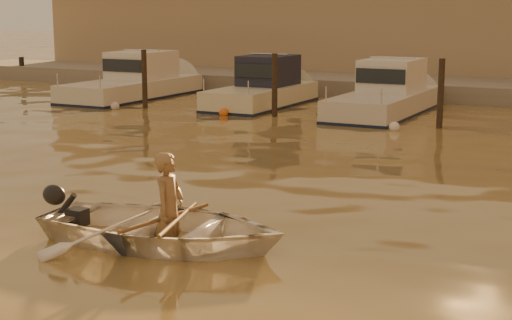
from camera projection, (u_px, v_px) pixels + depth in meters
The scene contains 16 objects.
ground_plane at pixel (199, 267), 10.54m from camera, with size 160.00×160.00×0.00m, color olive.
dinghy at pixel (163, 227), 11.50m from camera, with size 2.68×3.75×0.78m, color white.
person at pixel (169, 210), 11.42m from camera, with size 0.62×0.40×1.69m, color olive.
outboard_motor at pixel (76, 217), 12.03m from camera, with size 0.90×0.40×0.70m, color black, non-canonical shape.
oar_port at pixel (178, 219), 11.39m from camera, with size 0.06×0.06×2.10m, color brown.
oar_starboard at pixel (166, 217), 11.46m from camera, with size 0.06×0.06×2.10m, color brown.
moored_boat_0 at pixel (132, 82), 30.03m from camera, with size 2.33×7.38×1.75m, color silver, non-canonical shape.
moored_boat_1 at pixel (262, 88), 27.56m from camera, with size 2.06×6.19×1.75m, color beige, non-canonical shape.
moored_boat_2 at pixel (386, 95), 25.54m from camera, with size 2.13×7.19×1.75m, color silver, non-canonical shape.
piling_0 at pixel (145, 82), 27.11m from camera, with size 0.18×0.18×2.20m, color #2D2319.
piling_1 at pixel (275, 88), 24.89m from camera, with size 0.18×0.18×2.20m, color #2D2319.
piling_2 at pixel (441, 97), 22.52m from camera, with size 0.18×0.18×2.20m, color #2D2319.
fender_a at pixel (115, 106), 26.81m from camera, with size 0.30×0.30×0.30m, color silver.
fender_b at pixel (224, 113), 25.20m from camera, with size 0.30×0.30×0.30m, color orange.
fender_c at pixel (394, 127), 22.20m from camera, with size 0.30×0.30×0.30m, color white.
quay at pixel (496, 96), 29.31m from camera, with size 52.00×4.00×1.00m, color gray.
Camera 1 is at (5.26, -8.62, 3.45)m, focal length 55.00 mm.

